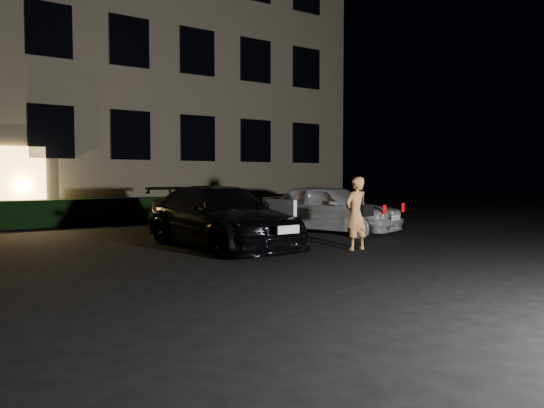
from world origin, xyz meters
TOP-DOWN VIEW (x-y plane):
  - ground at (0.00, 0.00)m, footprint 80.00×80.00m
  - building at (-0.00, 14.99)m, footprint 20.00×8.11m
  - hedge at (0.00, 10.50)m, footprint 15.00×0.70m
  - sedan at (-0.82, 3.24)m, footprint 2.07×4.82m
  - hatch at (3.18, 4.16)m, footprint 2.78×4.33m
  - man at (1.36, 1.24)m, footprint 0.65×0.39m

SIDE VIEW (x-z plane):
  - ground at x=0.00m, z-range 0.00..0.00m
  - hedge at x=0.00m, z-range 0.00..0.85m
  - sedan at x=-0.82m, z-range 0.00..1.36m
  - hatch at x=3.18m, z-range 0.00..1.37m
  - man at x=1.36m, z-range 0.00..1.57m
  - building at x=0.00m, z-range 0.00..12.00m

